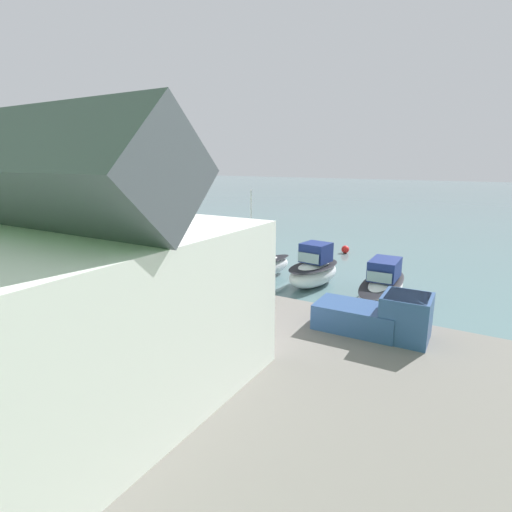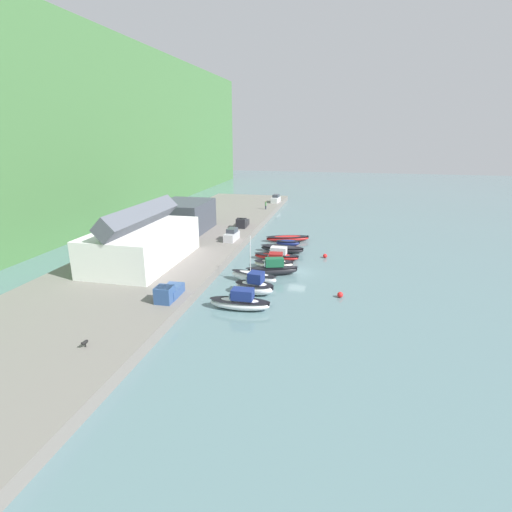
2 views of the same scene
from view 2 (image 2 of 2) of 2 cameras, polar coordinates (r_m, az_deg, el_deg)
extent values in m
plane|color=slate|center=(59.71, 5.91, -2.33)|extent=(320.00, 320.00, 0.00)
cube|color=slate|center=(65.62, -13.63, -0.32)|extent=(131.30, 22.27, 1.31)
cube|color=white|center=(61.62, -15.88, 1.53)|extent=(18.91, 10.55, 5.21)
cube|color=#515660|center=(60.64, -16.22, 5.50)|extent=(19.28, 3.52, 3.52)
cube|color=#3D424C|center=(80.03, -10.18, 5.62)|extent=(12.12, 9.06, 5.71)
cube|color=slate|center=(78.42, -7.14, 5.52)|extent=(11.51, 0.10, 3.43)
ellipsoid|color=silver|center=(47.16, -2.34, -6.86)|extent=(2.29, 7.21, 1.32)
ellipsoid|color=black|center=(46.97, -2.35, -6.35)|extent=(2.38, 7.36, 0.12)
cube|color=navy|center=(46.57, -1.93, -5.46)|extent=(1.67, 2.54, 1.23)
cube|color=#8CA5B2|center=(46.97, -3.60, -5.53)|extent=(1.47, 0.12, 0.62)
cube|color=black|center=(46.40, 1.77, -6.91)|extent=(0.36, 0.29, 0.56)
ellipsoid|color=silver|center=(51.30, -0.25, -4.59)|extent=(2.99, 5.31, 1.66)
ellipsoid|color=black|center=(51.09, -0.25, -3.98)|extent=(3.10, 5.42, 0.12)
cube|color=navy|center=(50.68, 0.02, -3.06)|extent=(1.99, 1.98, 1.32)
cube|color=#8CA5B2|center=(51.09, -1.08, -3.13)|extent=(1.60, 0.30, 0.66)
cube|color=black|center=(50.46, 2.31, -4.58)|extent=(0.39, 0.32, 0.56)
ellipsoid|color=silver|center=(55.20, -0.32, -3.03)|extent=(3.28, 7.01, 1.57)
ellipsoid|color=black|center=(55.02, -0.32, -2.49)|extent=(3.38, 7.15, 0.12)
cylinder|color=silver|center=(54.37, -0.81, 0.33)|extent=(0.10, 0.10, 5.04)
ellipsoid|color=black|center=(58.13, 2.27, -2.10)|extent=(3.86, 7.69, 1.34)
ellipsoid|color=black|center=(57.98, 2.27, -1.67)|extent=(3.97, 7.86, 0.12)
cube|color=#195638|center=(57.77, 2.65, -0.89)|extent=(1.99, 2.89, 1.23)
cube|color=#8CA5B2|center=(57.66, 1.20, -1.10)|extent=(1.10, 0.43, 0.62)
cube|color=black|center=(58.58, 5.75, -1.75)|extent=(0.43, 0.38, 0.56)
ellipsoid|color=white|center=(61.71, 2.55, -1.08)|extent=(2.87, 6.13, 1.06)
ellipsoid|color=black|center=(61.60, 2.55, -0.75)|extent=(2.97, 6.26, 0.12)
cube|color=maroon|center=(61.35, 2.84, -0.10)|extent=(1.94, 2.23, 1.16)
cube|color=#8CA5B2|center=(61.50, 1.73, -0.22)|extent=(1.58, 0.24, 0.58)
cube|color=black|center=(61.49, 5.17, -1.00)|extent=(0.38, 0.31, 0.56)
ellipsoid|color=red|center=(65.19, 2.93, -0.10)|extent=(2.33, 7.42, 1.01)
ellipsoid|color=black|center=(65.09, 2.93, 0.20)|extent=(2.42, 7.57, 0.12)
cube|color=silver|center=(64.80, 3.26, 0.79)|extent=(1.60, 2.64, 1.15)
cube|color=#8CA5B2|center=(65.16, 2.02, 0.74)|extent=(1.33, 0.17, 0.58)
cube|color=black|center=(64.50, 5.95, -0.17)|extent=(0.37, 0.30, 0.56)
ellipsoid|color=black|center=(69.22, 3.74, 1.01)|extent=(2.91, 7.70, 1.22)
ellipsoid|color=black|center=(69.10, 3.74, 1.35)|extent=(3.01, 7.86, 0.12)
cube|color=black|center=(68.40, 6.64, 0.94)|extent=(0.38, 0.31, 0.56)
ellipsoid|color=navy|center=(73.36, 4.58, 1.88)|extent=(2.17, 4.42, 1.11)
ellipsoid|color=black|center=(73.26, 4.59, 2.18)|extent=(2.25, 4.52, 0.12)
cube|color=black|center=(73.23, 6.18, 1.99)|extent=(0.38, 0.31, 0.56)
ellipsoid|color=red|center=(76.41, 4.53, 2.51)|extent=(4.56, 8.48, 1.11)
ellipsoid|color=black|center=(76.31, 4.53, 2.79)|extent=(4.69, 8.66, 0.12)
cube|color=black|center=(77.06, 7.39, 2.71)|extent=(0.43, 0.37, 0.56)
cube|color=#B7B7BC|center=(71.91, -3.50, 2.79)|extent=(4.28, 2.00, 1.40)
cube|color=#333842|center=(71.94, -3.44, 3.69)|extent=(2.38, 1.64, 0.76)
cube|color=silver|center=(111.94, 2.83, 8.01)|extent=(4.33, 2.12, 1.40)
cube|color=#333842|center=(112.08, 2.88, 8.58)|extent=(2.42, 1.71, 0.76)
cube|color=#2D4C84|center=(48.62, -11.95, -4.94)|extent=(3.55, 2.08, 1.10)
cube|color=#2D4C84|center=(46.76, -12.94, -5.39)|extent=(1.93, 1.94, 1.90)
cube|color=#2D333D|center=(46.50, -13.00, -4.59)|extent=(1.66, 1.84, 0.50)
cube|color=black|center=(83.36, -1.84, 4.72)|extent=(3.61, 2.18, 1.10)
cube|color=black|center=(81.33, -2.12, 4.69)|extent=(1.99, 2.00, 1.90)
cube|color=#2D333D|center=(81.19, -2.13, 5.18)|extent=(1.71, 1.88, 0.50)
cylinder|color=#232838|center=(101.74, 1.39, 6.94)|extent=(0.32, 0.32, 0.85)
cylinder|color=#4C7A4C|center=(101.57, 1.40, 7.47)|extent=(0.40, 0.40, 1.05)
sphere|color=tan|center=(101.47, 1.40, 7.83)|extent=(0.24, 0.24, 0.24)
cylinder|color=black|center=(40.10, -23.18, -11.67)|extent=(0.12, 0.12, 0.28)
ellipsoid|color=black|center=(39.96, -23.24, -11.27)|extent=(0.82, 0.36, 0.36)
sphere|color=black|center=(39.67, -23.59, -11.35)|extent=(0.22, 0.22, 0.22)
sphere|color=red|center=(51.55, 11.93, -5.43)|extent=(0.73, 0.73, 0.73)
sphere|color=red|center=(67.08, 9.84, 0.02)|extent=(0.69, 0.69, 0.69)
camera|label=1|loc=(52.10, -31.12, 2.13)|focal=28.00mm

